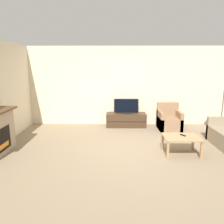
# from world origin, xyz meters

# --- Properties ---
(ground_plane) EXTENTS (24.00, 24.00, 0.00)m
(ground_plane) POSITION_xyz_m (0.00, 0.00, 0.00)
(ground_plane) COLOR #89755B
(wall_back) EXTENTS (12.00, 0.06, 2.70)m
(wall_back) POSITION_xyz_m (0.00, 2.64, 1.35)
(wall_back) COLOR beige
(wall_back) RESTS_ON ground
(tv_stand) EXTENTS (1.34, 0.52, 0.45)m
(tv_stand) POSITION_xyz_m (0.05, 2.31, 0.23)
(tv_stand) COLOR #422D1E
(tv_stand) RESTS_ON ground
(tv) EXTENTS (0.82, 0.18, 0.50)m
(tv) POSITION_xyz_m (0.05, 2.31, 0.69)
(tv) COLOR black
(tv) RESTS_ON tv_stand
(armchair) EXTENTS (0.70, 0.76, 0.85)m
(armchair) POSITION_xyz_m (1.44, 1.99, 0.28)
(armchair) COLOR #937051
(armchair) RESTS_ON ground
(coffee_table) EXTENTS (0.83, 0.63, 0.43)m
(coffee_table) POSITION_xyz_m (1.22, -0.08, 0.37)
(coffee_table) COLOR #A37F56
(coffee_table) RESTS_ON ground
(remote) EXTENTS (0.11, 0.15, 0.02)m
(remote) POSITION_xyz_m (1.27, -0.01, 0.44)
(remote) COLOR black
(remote) RESTS_ON coffee_table
(floor_lamp) EXTENTS (0.30, 0.30, 1.62)m
(floor_lamp) POSITION_xyz_m (2.80, 1.33, 1.37)
(floor_lamp) COLOR black
(floor_lamp) RESTS_ON ground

